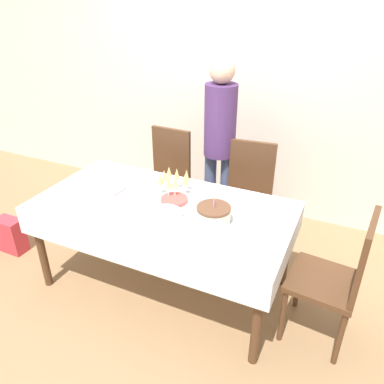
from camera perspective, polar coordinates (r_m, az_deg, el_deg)
ground_plane at (r=3.13m, az=-4.04°, el=-13.65°), size 12.00×12.00×0.00m
wall_back at (r=3.80m, az=6.73°, el=16.88°), size 8.00×0.05×2.70m
dining_table at (r=2.75m, az=-4.48°, el=-3.81°), size 1.85×0.95×0.73m
dining_chair_far_left at (r=3.58m, az=-3.96°, el=2.52°), size 0.44×0.44×0.97m
dining_chair_far_right at (r=3.30m, az=8.46°, el=-0.07°), size 0.46×0.46×0.97m
dining_chair_right_end at (r=2.54m, az=21.52°, el=-11.76°), size 0.46×0.46×0.97m
birthday_cake at (r=2.47m, az=3.31°, el=-3.45°), size 0.23×0.23×0.19m
champagne_tray at (r=2.80m, az=-2.88°, el=1.52°), size 0.29×0.29×0.18m
plate_stack_main at (r=2.54m, az=-4.17°, el=-3.56°), size 0.24×0.24×0.04m
plate_stack_dessert at (r=2.73m, az=-2.72°, el=-1.19°), size 0.20×0.20×0.03m
cake_knife at (r=2.37m, az=0.52°, el=-6.58°), size 0.29×0.10×0.00m
fork_pile at (r=2.89m, az=-13.73°, el=-0.39°), size 0.18×0.09×0.02m
napkin_pile at (r=2.95m, az=-11.98°, el=0.35°), size 0.15×0.15×0.01m
person_standing at (r=3.33m, az=4.27°, el=8.80°), size 0.28×0.28×1.63m
gift_bag at (r=3.74m, az=-25.84°, el=-5.93°), size 0.24×0.14×0.32m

